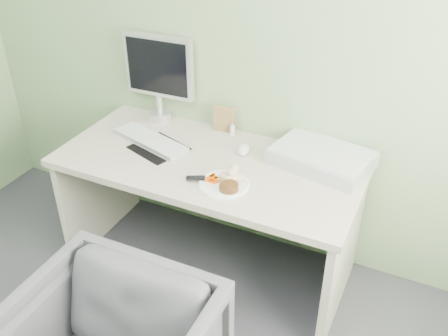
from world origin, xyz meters
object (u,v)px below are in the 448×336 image
at_px(desk, 209,189).
at_px(plate, 224,184).
at_px(scanner, 322,158).
at_px(monitor, 159,74).

xyz_separation_m(desk, plate, (0.17, -0.17, 0.19)).
bearing_deg(plate, scanner, 46.32).
bearing_deg(plate, desk, 134.77).
xyz_separation_m(plate, scanner, (0.37, 0.39, 0.03)).
height_order(plate, scanner, scanner).
distance_m(desk, monitor, 0.74).
relative_size(plate, scanner, 0.50).
bearing_deg(desk, monitor, 146.49).
bearing_deg(desk, plate, -45.23).
bearing_deg(monitor, plate, -38.80).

